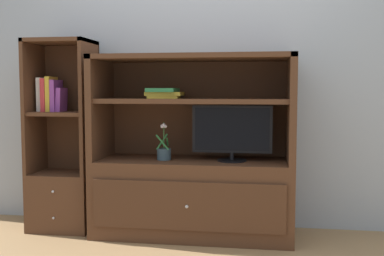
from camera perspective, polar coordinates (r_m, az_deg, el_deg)
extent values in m
plane|color=#99754C|center=(3.37, -0.93, -14.93)|extent=(8.00, 8.00, 0.00)
cube|color=#9EA8B2|center=(3.92, 0.90, 8.65)|extent=(6.00, 0.10, 2.80)
cube|color=#4C2D1C|center=(3.66, 0.12, -8.48)|extent=(1.53, 0.55, 0.59)
cube|color=#462A19|center=(3.39, -0.62, -9.57)|extent=(1.41, 0.02, 0.35)
sphere|color=silver|center=(3.37, -0.65, -9.63)|extent=(0.02, 0.02, 0.02)
cube|color=#4C2D1C|center=(3.75, -11.13, 2.50)|extent=(0.05, 0.55, 0.80)
cube|color=#4C2D1C|center=(3.53, 12.07, 2.36)|extent=(0.05, 0.55, 0.80)
cube|color=#4C2D1C|center=(3.83, 0.72, 2.64)|extent=(1.53, 0.02, 0.80)
cube|color=#4C2D1C|center=(3.57, 0.12, 8.63)|extent=(1.53, 0.55, 0.04)
cube|color=#4C2D1C|center=(3.57, 0.12, 3.37)|extent=(1.43, 0.50, 0.04)
cylinder|color=black|center=(3.54, 4.91, -3.97)|extent=(0.22, 0.22, 0.01)
cylinder|color=black|center=(3.54, 4.91, -3.46)|extent=(0.03, 0.03, 0.05)
cube|color=black|center=(3.52, 4.94, -0.14)|extent=(0.60, 0.02, 0.36)
cube|color=black|center=(3.50, 4.92, -0.16)|extent=(0.56, 0.00, 0.32)
cylinder|color=#384C56|center=(3.59, -3.47, -3.22)|extent=(0.11, 0.11, 0.09)
cylinder|color=#3D6B33|center=(3.58, -3.48, -0.91)|extent=(0.01, 0.01, 0.20)
cube|color=#2D7A38|center=(3.58, -3.04, -1.72)|extent=(0.03, 0.12, 0.08)
cube|color=#2D7A38|center=(3.61, -3.71, -1.69)|extent=(0.08, 0.08, 0.12)
cube|color=#2D7A38|center=(3.56, -3.66, -1.77)|extent=(0.11, 0.03, 0.12)
sphere|color=silver|center=(3.57, -3.49, 0.37)|extent=(0.03, 0.03, 0.03)
sphere|color=silver|center=(3.56, -3.30, 0.20)|extent=(0.03, 0.03, 0.03)
sphere|color=silver|center=(3.57, -3.67, 0.22)|extent=(0.03, 0.03, 0.03)
cube|color=gold|center=(3.60, -3.42, 3.82)|extent=(0.25, 0.29, 0.02)
cube|color=gold|center=(3.61, -3.33, 4.21)|extent=(0.29, 0.30, 0.03)
cube|color=#338C4C|center=(3.61, -3.58, 4.67)|extent=(0.23, 0.32, 0.03)
cube|color=#4C2D1C|center=(3.97, -15.43, -8.55)|extent=(0.50, 0.39, 0.46)
sphere|color=silver|center=(3.77, -16.72, -7.49)|extent=(0.02, 0.02, 0.02)
sphere|color=silver|center=(3.82, -16.64, -10.54)|extent=(0.02, 0.02, 0.02)
cube|color=#4C2D1C|center=(3.97, -18.77, 2.50)|extent=(0.03, 0.39, 1.06)
cube|color=#4C2D1C|center=(3.78, -12.43, 2.54)|extent=(0.03, 0.39, 1.06)
cube|color=#4C2D1C|center=(4.04, -14.58, 2.63)|extent=(0.50, 0.02, 1.06)
cube|color=#4C2D1C|center=(3.87, -15.66, 1.74)|extent=(0.44, 0.35, 0.03)
cube|color=#4C2D1C|center=(3.89, -15.85, 10.16)|extent=(0.50, 0.39, 0.03)
cube|color=silver|center=(3.94, -17.94, 3.92)|extent=(0.04, 0.13, 0.27)
cube|color=red|center=(3.92, -17.36, 3.89)|extent=(0.04, 0.17, 0.27)
cube|color=gold|center=(3.91, -16.85, 4.00)|extent=(0.04, 0.16, 0.28)
cube|color=purple|center=(3.89, -16.30, 3.82)|extent=(0.04, 0.17, 0.25)
cube|color=purple|center=(3.87, -15.72, 3.36)|extent=(0.05, 0.14, 0.19)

